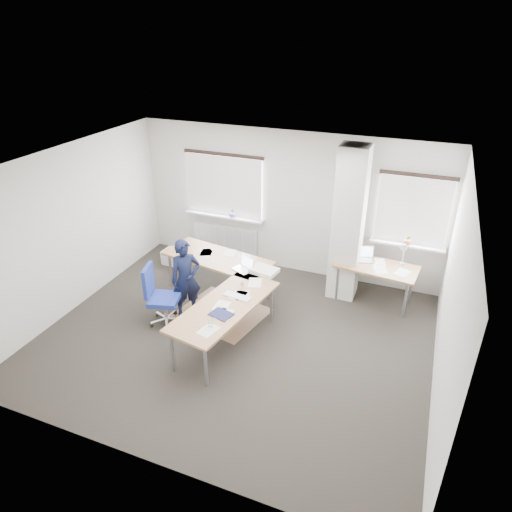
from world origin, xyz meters
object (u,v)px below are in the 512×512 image
at_px(desk_side, 377,268).
at_px(person, 186,279).
at_px(desk_main, 224,282).
at_px(task_chair, 163,308).

xyz_separation_m(desk_side, person, (-2.91, -1.59, 0.01)).
xyz_separation_m(desk_main, person, (-0.63, -0.16, 0.01)).
distance_m(desk_main, person, 0.65).
bearing_deg(desk_main, desk_side, 42.01).
distance_m(desk_side, task_chair, 3.75).
bearing_deg(desk_side, task_chair, -141.41).
xyz_separation_m(task_chair, person, (0.24, 0.39, 0.40)).
height_order(desk_side, task_chair, desk_side).
height_order(desk_main, desk_side, desk_side).
relative_size(desk_side, task_chair, 1.38).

